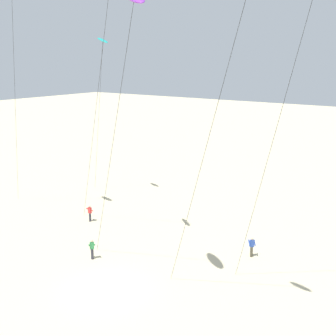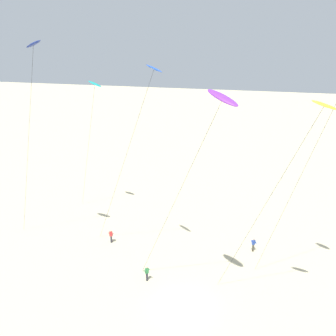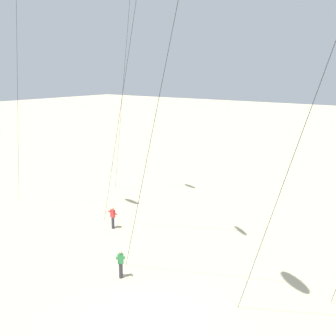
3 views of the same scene
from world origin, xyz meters
TOP-DOWN VIEW (x-y plane):
  - ground_plane at (0.00, 0.00)m, footprint 260.00×260.00m
  - kite_yellow at (9.30, 0.66)m, footprint 7.72×3.69m
  - kite_purple at (2.56, 0.47)m, footprint 9.16×4.88m
  - kite_blue at (-4.17, 5.56)m, footprint 9.24×4.81m
  - kite_teal at (-14.17, 15.17)m, footprint 5.20×2.55m
  - kite_flyer_nearest at (-4.17, 2.79)m, footprint 0.73×0.73m
  - kite_flyer_middle at (-10.29, 8.54)m, footprint 0.54×0.51m
  - kite_flyer_furthest at (6.02, 10.61)m, footprint 0.73×0.72m

SIDE VIEW (x-z plane):
  - ground_plane at x=0.00m, z-range 0.00..0.00m
  - kite_flyer_nearest at x=-4.17m, z-range 0.06..1.73m
  - kite_flyer_middle at x=-10.29m, z-range 0.06..1.73m
  - kite_flyer_furthest at x=6.02m, z-range 0.06..1.73m
  - kite_teal at x=-14.17m, z-range 7.98..25.85m
  - kite_yellow at x=9.30m, z-range 8.43..27.56m
  - kite_purple at x=2.56m, z-range 9.00..28.63m
  - kite_blue at x=-4.17m, z-range 9.37..30.20m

